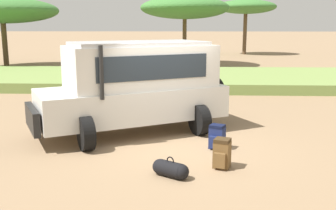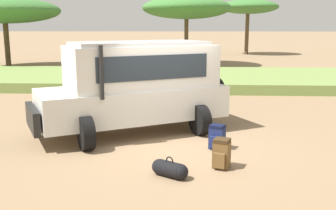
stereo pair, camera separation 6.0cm
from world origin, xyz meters
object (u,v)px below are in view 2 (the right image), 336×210
Objects in this scene: safari_vehicle at (136,85)px; duffel_bag_low_black_case at (170,169)px; acacia_tree_left_mid at (4,11)px; acacia_tree_right_mid at (248,7)px; backpack_beside_front_wheel at (217,137)px; backpack_cluster_center at (221,154)px; acacia_tree_centre_back at (187,8)px.

safari_vehicle reaches higher than duffel_bag_low_black_case.
acacia_tree_left_mid is 22.23m from acacia_tree_right_mid.
backpack_beside_front_wheel is 0.94× the size of backpack_cluster_center.
backpack_cluster_center reaches higher than duffel_bag_low_black_case.
acacia_tree_left_mid is (-11.71, 18.65, 3.61)m from duffel_bag_low_black_case.
duffel_bag_low_black_case is (-1.03, -0.53, -0.15)m from backpack_cluster_center.
backpack_beside_front_wheel is at bearing -33.82° from safari_vehicle.
backpack_beside_front_wheel is 19.55m from acacia_tree_centre_back.
backpack_beside_front_wheel is 21.41m from acacia_tree_left_mid.
backpack_cluster_center is 22.42m from acacia_tree_left_mid.
backpack_beside_front_wheel is 2.07m from duffel_bag_low_black_case.
acacia_tree_left_mid is 1.28× the size of acacia_tree_right_mid.
acacia_tree_left_mid is at bearing 127.07° from backpack_beside_front_wheel.
acacia_tree_right_mid is (17.74, 13.38, 0.75)m from acacia_tree_left_mid.
acacia_tree_left_mid is at bearing 125.10° from backpack_cluster_center.
backpack_cluster_center is 0.08× the size of acacia_tree_left_mid.
acacia_tree_centre_back is 1.10× the size of acacia_tree_right_mid.
acacia_tree_right_mid is (7.07, 28.85, 3.22)m from safari_vehicle.
acacia_tree_centre_back is at bearing -117.85° from acacia_tree_right_mid.
backpack_beside_front_wheel is at bearing -87.50° from acacia_tree_centre_back.
safari_vehicle is at bearing -103.77° from acacia_tree_right_mid.
acacia_tree_centre_back is 12.51m from acacia_tree_right_mid.
acacia_tree_right_mid reaches higher than backpack_beside_front_wheel.
safari_vehicle reaches higher than backpack_beside_front_wheel.
safari_vehicle is 18.95m from acacia_tree_left_mid.
safari_vehicle is 2.69m from backpack_beside_front_wheel.
safari_vehicle is at bearing -55.42° from acacia_tree_left_mid.
backpack_cluster_center is 0.11× the size of acacia_tree_right_mid.
acacia_tree_centre_back reaches higher than duffel_bag_low_black_case.
safari_vehicle is 9.20× the size of backpack_beside_front_wheel.
acacia_tree_left_mid is 12.12m from acacia_tree_centre_back.
backpack_beside_front_wheel reaches higher than duffel_bag_low_black_case.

